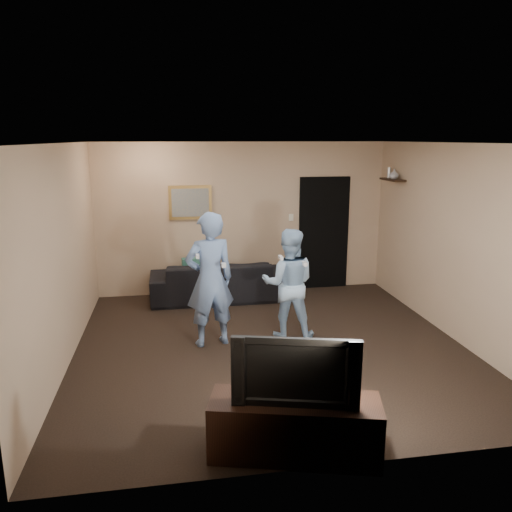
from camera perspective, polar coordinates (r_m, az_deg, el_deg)
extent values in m
plane|color=black|center=(6.65, 1.66, -10.24)|extent=(5.00, 5.00, 0.00)
cube|color=silver|center=(6.09, 1.83, 12.78)|extent=(5.00, 5.00, 0.04)
cube|color=tan|center=(8.66, -1.49, 4.32)|extent=(5.00, 0.04, 2.60)
cube|color=tan|center=(3.92, 8.95, -7.12)|extent=(5.00, 0.04, 2.60)
cube|color=tan|center=(6.26, -21.31, -0.12)|extent=(0.04, 5.00, 2.60)
cube|color=tan|center=(7.16, 21.79, 1.43)|extent=(0.04, 5.00, 2.60)
imported|color=black|center=(8.43, -4.34, -2.76)|extent=(2.25, 0.89, 0.66)
cube|color=#1C554C|center=(8.36, -6.73, -1.85)|extent=(0.50, 0.20, 0.49)
cube|color=olive|center=(8.52, -7.52, 6.09)|extent=(0.72, 0.05, 0.57)
cube|color=slate|center=(8.49, -7.51, 6.07)|extent=(0.62, 0.01, 0.47)
cube|color=black|center=(9.00, 7.73, 2.60)|extent=(0.90, 0.06, 2.00)
cube|color=silver|center=(8.80, 4.03, 4.43)|extent=(0.08, 0.02, 0.12)
cube|color=black|center=(8.59, 15.34, 8.41)|extent=(0.20, 0.60, 0.03)
imported|color=#B4B3B8|center=(8.54, 15.50, 9.01)|extent=(0.15, 0.15, 0.16)
cylinder|color=#B7B7BC|center=(8.72, 14.96, 9.19)|extent=(0.06, 0.06, 0.18)
cube|color=black|center=(4.51, 4.42, -18.99)|extent=(1.52, 0.82, 0.52)
imported|color=black|center=(4.24, 4.56, -12.58)|extent=(1.05, 0.40, 0.60)
imported|color=#6A87B9|center=(6.45, -5.30, -2.71)|extent=(0.72, 0.56, 1.76)
cube|color=white|center=(6.13, -6.71, -0.01)|extent=(0.04, 0.14, 0.04)
cube|color=white|center=(6.19, -3.72, -1.03)|extent=(0.05, 0.09, 0.05)
imported|color=#9BBFE2|center=(6.72, 3.74, -3.18)|extent=(0.84, 0.72, 1.50)
cube|color=white|center=(6.37, 2.84, -0.18)|extent=(0.04, 0.14, 0.04)
cube|color=white|center=(6.47, 5.61, -0.89)|extent=(0.05, 0.09, 0.05)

